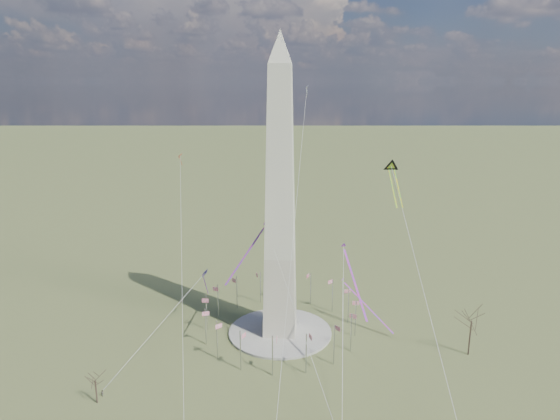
# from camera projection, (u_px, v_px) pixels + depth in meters

# --- Properties ---
(ground) EXTENTS (2000.00, 2000.00, 0.00)m
(ground) POSITION_uv_depth(u_px,v_px,m) (280.00, 333.00, 174.89)
(ground) COLOR #4B5F2F
(ground) RESTS_ON ground
(plaza) EXTENTS (36.00, 36.00, 0.80)m
(plaza) POSITION_uv_depth(u_px,v_px,m) (280.00, 332.00, 174.79)
(plaza) COLOR #A4A296
(plaza) RESTS_ON ground
(washington_monument) EXTENTS (15.56, 15.56, 100.00)m
(washington_monument) POSITION_uv_depth(u_px,v_px,m) (280.00, 200.00, 162.92)
(washington_monument) COLOR #BAAF9C
(washington_monument) RESTS_ON plaza
(flagpole_ring) EXTENTS (54.40, 54.40, 13.00)m
(flagpole_ring) POSITION_uv_depth(u_px,v_px,m) (280.00, 314.00, 173.07)
(flagpole_ring) COLOR silver
(flagpole_ring) RESTS_ON ground
(tree_near) EXTENTS (10.15, 10.15, 17.76)m
(tree_near) POSITION_uv_depth(u_px,v_px,m) (472.00, 319.00, 157.84)
(tree_near) COLOR #413027
(tree_near) RESTS_ON ground
(tree_far) EXTENTS (5.86, 5.86, 10.25)m
(tree_far) POSITION_uv_depth(u_px,v_px,m) (95.00, 379.00, 135.08)
(tree_far) COLOR #413027
(tree_far) RESTS_ON ground
(person_west) EXTENTS (1.09, 1.08, 1.78)m
(person_west) POSITION_uv_depth(u_px,v_px,m) (103.00, 393.00, 139.59)
(person_west) COLOR gray
(person_west) RESTS_ON ground
(kite_delta_black) EXTENTS (6.24, 16.59, 13.66)m
(kite_delta_black) POSITION_uv_depth(u_px,v_px,m) (392.00, 169.00, 169.60)
(kite_delta_black) COLOR black
(kite_delta_black) RESTS_ON ground
(kite_diamond_purple) EXTENTS (1.72, 3.15, 9.86)m
(kite_diamond_purple) POSITION_uv_depth(u_px,v_px,m) (205.00, 276.00, 176.99)
(kite_diamond_purple) COLOR navy
(kite_diamond_purple) RESTS_ON ground
(kite_streamer_left) EXTENTS (7.62, 22.66, 15.92)m
(kite_streamer_left) POSITION_uv_depth(u_px,v_px,m) (351.00, 270.00, 149.58)
(kite_streamer_left) COLOR #F82759
(kite_streamer_left) RESTS_ON ground
(kite_streamer_mid) EXTENTS (11.87, 20.72, 15.63)m
(kite_streamer_mid) POSITION_uv_depth(u_px,v_px,m) (252.00, 245.00, 165.67)
(kite_streamer_mid) COLOR #F82759
(kite_streamer_mid) RESTS_ON ground
(kite_streamer_right) EXTENTS (18.54, 14.28, 15.21)m
(kite_streamer_right) POSITION_uv_depth(u_px,v_px,m) (360.00, 298.00, 178.01)
(kite_streamer_right) COLOR #F82759
(kite_streamer_right) RESTS_ON ground
(kite_small_red) EXTENTS (1.48, 2.19, 4.63)m
(kite_small_red) POSITION_uv_depth(u_px,v_px,m) (180.00, 157.00, 191.05)
(kite_small_red) COLOR red
(kite_small_red) RESTS_ON ground
(kite_small_white) EXTENTS (1.03, 1.63, 3.94)m
(kite_small_white) POSITION_uv_depth(u_px,v_px,m) (307.00, 88.00, 199.31)
(kite_small_white) COLOR silver
(kite_small_white) RESTS_ON ground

